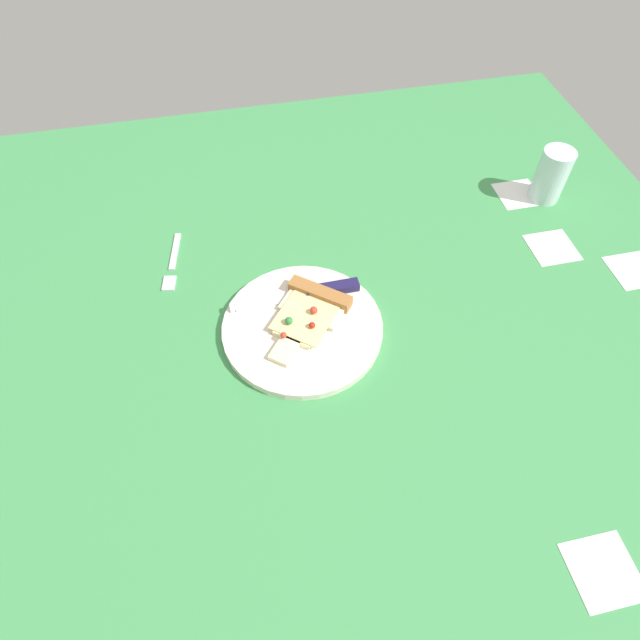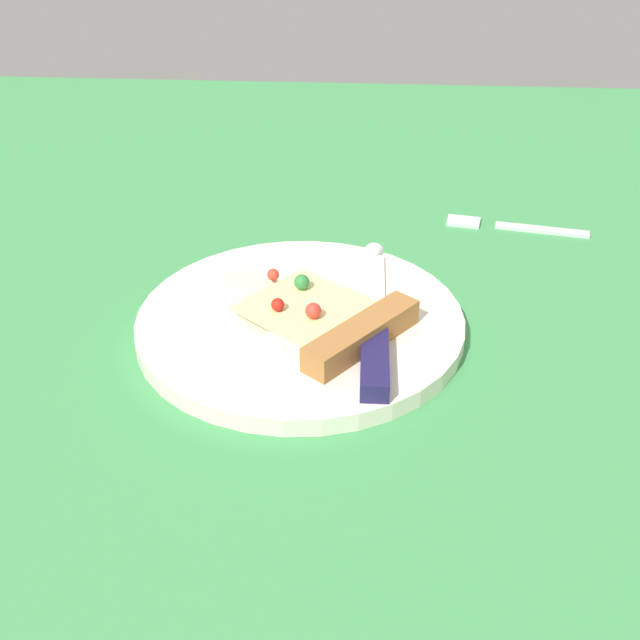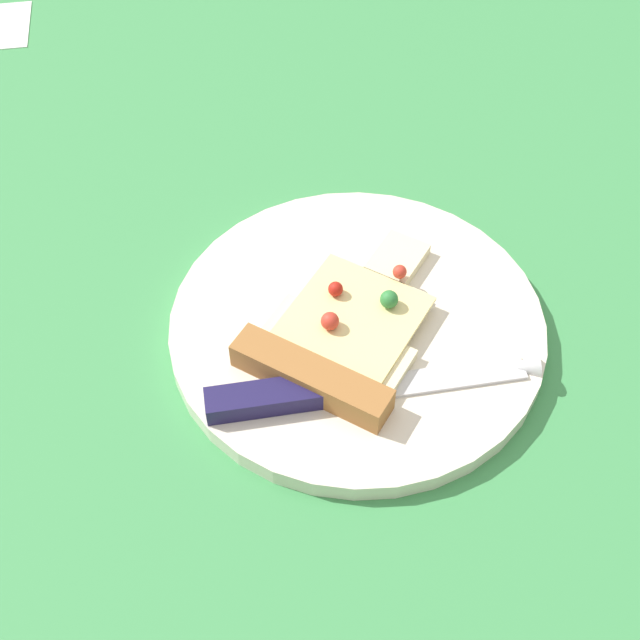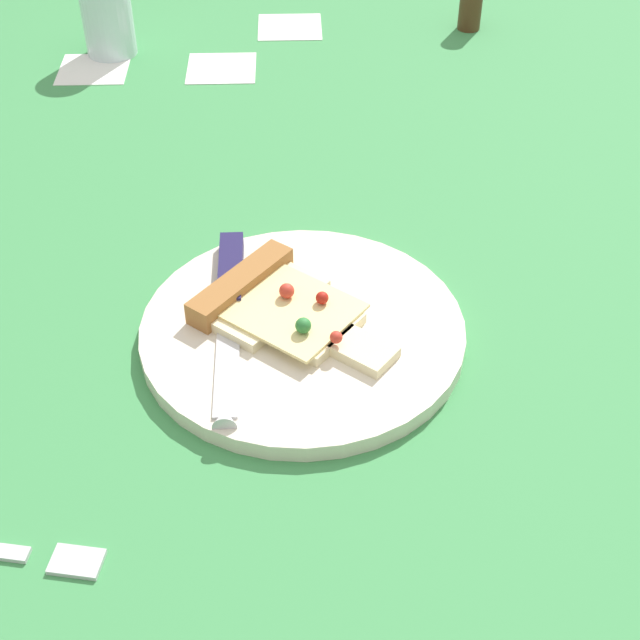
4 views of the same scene
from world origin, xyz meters
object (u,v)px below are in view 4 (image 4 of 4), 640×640
object	(u,v)px
drinking_glass	(107,12)
plate	(303,332)
knife	(229,304)
pizza_slice	(279,307)
pepper_shaker	(471,5)
fork	(8,551)

from	to	relation	value
drinking_glass	plate	bearing A→B (deg)	-157.18
knife	drinking_glass	world-z (taller)	drinking_glass
plate	pizza_slice	xyz separation A→B (cm)	(1.60, 1.99, 1.60)
knife	drinking_glass	size ratio (longest dim) A/B	2.07
knife	drinking_glass	distance (cm)	59.29
pizza_slice	pepper_shaker	size ratio (longest dim) A/B	2.74
pizza_slice	drinking_glass	size ratio (longest dim) A/B	1.59
drinking_glass	pepper_shaker	world-z (taller)	drinking_glass
plate	knife	xyz separation A→B (cm)	(2.35, 6.46, 1.39)
fork	pizza_slice	bearing A→B (deg)	151.37
plate	fork	world-z (taller)	plate
plate	pizza_slice	size ratio (longest dim) A/B	1.55
pizza_slice	drinking_glass	distance (cm)	61.49
fork	knife	bearing A→B (deg)	159.36
knife	pepper_shaker	size ratio (longest dim) A/B	3.56
drinking_glass	fork	distance (cm)	80.92
pizza_slice	drinking_glass	world-z (taller)	drinking_glass
knife	fork	world-z (taller)	knife
plate	pizza_slice	world-z (taller)	pizza_slice
plate	drinking_glass	size ratio (longest dim) A/B	2.46
pizza_slice	knife	world-z (taller)	pizza_slice
plate	drinking_glass	xyz separation A→B (cm)	(58.65, 24.67, 5.01)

